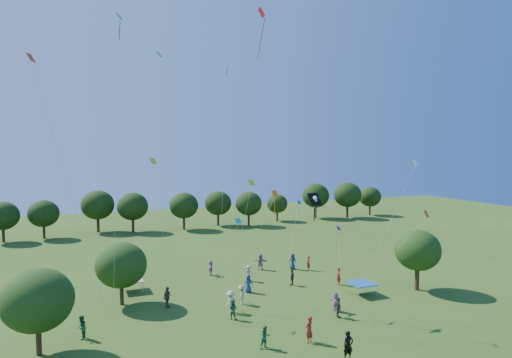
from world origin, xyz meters
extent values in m
cylinder|color=#422B19|center=(-15.56, 13.43, 0.85)|extent=(0.35, 0.35, 1.70)
ellipsoid|color=#214112|center=(-15.56, 13.43, 3.64)|extent=(4.58, 4.58, 4.12)
cylinder|color=#422B19|center=(-9.46, 21.14, 0.80)|extent=(0.33, 0.33, 1.61)
ellipsoid|color=#214112|center=(-9.46, 21.14, 3.45)|extent=(4.34, 4.34, 3.90)
cylinder|color=#422B19|center=(16.68, 14.36, 1.00)|extent=(0.41, 0.41, 2.00)
ellipsoid|color=#214112|center=(16.68, 14.36, 3.81)|extent=(4.27, 4.27, 3.84)
cylinder|color=#422B19|center=(-21.78, 54.28, 0.93)|extent=(0.38, 0.38, 1.87)
ellipsoid|color=#1A320E|center=(-21.78, 54.28, 3.77)|extent=(4.48, 4.48, 4.03)
cylinder|color=#422B19|center=(-16.56, 54.89, 0.92)|extent=(0.38, 0.38, 1.84)
ellipsoid|color=#1A320E|center=(-16.56, 54.89, 3.72)|extent=(4.42, 4.42, 3.98)
cylinder|color=#422B19|center=(-8.83, 57.29, 1.07)|extent=(0.44, 0.44, 2.14)
ellipsoid|color=#1A320E|center=(-8.83, 57.29, 4.33)|extent=(5.14, 5.14, 4.63)
cylinder|color=#422B19|center=(-3.73, 55.12, 1.01)|extent=(0.42, 0.42, 2.03)
ellipsoid|color=#1A320E|center=(-3.73, 55.12, 4.09)|extent=(4.86, 4.86, 4.37)
cylinder|color=#422B19|center=(4.25, 54.00, 0.98)|extent=(0.40, 0.40, 1.96)
ellipsoid|color=#1A320E|center=(4.25, 54.00, 3.96)|extent=(4.71, 4.71, 4.24)
cylinder|color=#422B19|center=(10.62, 55.53, 0.96)|extent=(0.39, 0.39, 1.91)
ellipsoid|color=#1A320E|center=(10.62, 55.53, 3.87)|extent=(4.59, 4.59, 4.13)
cylinder|color=#422B19|center=(15.42, 53.36, 0.94)|extent=(0.39, 0.39, 1.89)
ellipsoid|color=#1A320E|center=(15.42, 53.36, 3.82)|extent=(4.54, 4.54, 4.08)
cylinder|color=#422B19|center=(22.08, 55.90, 0.79)|extent=(0.33, 0.33, 1.58)
ellipsoid|color=#1A320E|center=(22.08, 55.90, 3.20)|extent=(3.80, 3.80, 3.42)
cylinder|color=#422B19|center=(30.27, 56.13, 1.07)|extent=(0.44, 0.44, 2.13)
ellipsoid|color=#1A320E|center=(30.27, 56.13, 4.31)|extent=(5.12, 5.12, 4.61)
cylinder|color=#422B19|center=(36.10, 54.14, 1.09)|extent=(0.45, 0.45, 2.18)
ellipsoid|color=#1A320E|center=(36.10, 54.14, 4.41)|extent=(5.24, 5.24, 4.72)
cylinder|color=#422B19|center=(42.14, 55.19, 0.91)|extent=(0.37, 0.37, 1.81)
ellipsoid|color=#1A320E|center=(42.14, 55.19, 3.66)|extent=(4.35, 4.35, 3.91)
cube|color=red|center=(-8.27, 24.64, 1.05)|extent=(2.20, 2.20, 0.08)
cylinder|color=#999999|center=(-9.27, 23.64, 0.55)|extent=(0.05, 0.05, 1.10)
cylinder|color=#999999|center=(-7.27, 23.64, 0.55)|extent=(0.05, 0.05, 1.10)
cylinder|color=#999999|center=(-9.27, 25.64, 0.55)|extent=(0.05, 0.05, 1.10)
cylinder|color=#999999|center=(-7.27, 25.64, 0.55)|extent=(0.05, 0.05, 1.10)
cube|color=#175099|center=(11.02, 15.28, 1.05)|extent=(2.20, 2.20, 0.08)
cylinder|color=#999999|center=(10.02, 14.28, 0.55)|extent=(0.05, 0.05, 1.10)
cylinder|color=#999999|center=(12.02, 14.28, 0.55)|extent=(0.05, 0.05, 1.10)
cylinder|color=#999999|center=(10.02, 16.28, 0.55)|extent=(0.05, 0.05, 1.10)
cylinder|color=#999999|center=(12.02, 16.28, 0.55)|extent=(0.05, 0.05, 1.10)
imported|color=black|center=(2.50, 4.97, 0.94)|extent=(0.73, 0.50, 1.87)
imported|color=navy|center=(-14.92, 27.84, 0.87)|extent=(0.82, 0.98, 1.74)
imported|color=maroon|center=(1.52, 8.22, 0.92)|extent=(0.82, 0.70, 1.85)
imported|color=#235230|center=(-12.93, 14.96, 0.84)|extent=(0.60, 0.90, 1.68)
imported|color=#B4A090|center=(3.12, 23.22, 0.81)|extent=(1.10, 0.55, 1.63)
imported|color=#484039|center=(-6.03, 18.90, 0.88)|extent=(1.07, 1.07, 1.77)
imported|color=#AF66A8|center=(6.45, 12.53, 0.81)|extent=(0.64, 1.54, 1.61)
imported|color=navy|center=(1.75, 19.93, 0.83)|extent=(0.88, 0.56, 1.67)
imported|color=maroon|center=(10.78, 18.64, 0.85)|extent=(0.50, 0.69, 1.70)
imported|color=#285D3A|center=(-1.86, 14.29, 0.78)|extent=(0.87, 0.81, 1.57)
imported|color=beige|center=(-1.52, 15.74, 0.89)|extent=(1.27, 1.05, 1.79)
imported|color=#413934|center=(5.94, 11.33, 0.82)|extent=(0.62, 1.03, 1.63)
imported|color=#A76195|center=(5.95, 26.69, 0.88)|extent=(1.69, 1.44, 1.77)
imported|color=navy|center=(9.30, 25.48, 0.88)|extent=(0.92, 0.96, 1.75)
imported|color=maroon|center=(10.64, 24.35, 0.80)|extent=(0.45, 0.64, 1.60)
imported|color=#2A623F|center=(-1.65, 8.54, 0.78)|extent=(0.81, 0.51, 1.55)
imported|color=#AA9C88|center=(0.01, 17.19, 0.83)|extent=(1.03, 1.17, 1.67)
imported|color=#3E3431|center=(6.53, 20.30, 0.77)|extent=(0.94, 0.92, 1.54)
imported|color=#9D5C9E|center=(0.21, 26.68, 0.81)|extent=(0.93, 1.59, 1.61)
cube|color=black|center=(4.87, 13.33, 9.26)|extent=(1.25, 0.86, 0.97)
cube|color=black|center=(4.87, 13.38, 7.95)|extent=(0.19, 0.26, 1.18)
sphere|color=white|center=(4.87, 13.27, 9.36)|extent=(0.36, 0.36, 0.36)
cylinder|color=white|center=(4.87, 13.27, 9.08)|extent=(0.26, 0.50, 0.32)
cylinder|color=white|center=(4.87, 13.27, 9.08)|extent=(0.26, 0.50, 0.32)
cylinder|color=beige|center=(5.71, 13.47, 5.04)|extent=(1.68, 0.31, 7.49)
cube|color=red|center=(0.69, 14.55, 23.90)|extent=(0.48, 0.79, 0.65)
cube|color=red|center=(0.69, 14.60, 21.94)|extent=(0.44, 0.54, 2.94)
cylinder|color=beige|center=(-1.17, 14.48, 12.45)|extent=(3.75, 0.16, 22.30)
cube|color=#E8410D|center=(11.66, 8.13, 8.38)|extent=(0.64, 0.53, 0.51)
cylinder|color=beige|center=(9.99, 10.14, 4.72)|extent=(3.36, 4.05, 6.85)
cube|color=#FB2E0D|center=(-15.57, 15.68, 19.42)|extent=(0.60, 0.75, 0.58)
cylinder|color=beige|center=(-13.38, 14.91, 10.22)|extent=(4.40, 1.58, 17.85)
cube|color=yellow|center=(-6.94, 19.43, 12.34)|extent=(0.69, 0.67, 0.49)
cylinder|color=beige|center=(-6.03, 20.60, 6.70)|extent=(1.84, 2.36, 10.80)
cube|color=#2A901A|center=(-5.95, 21.19, 21.40)|extent=(0.47, 0.66, 0.49)
cylinder|color=beige|center=(-5.56, 21.36, 11.22)|extent=(0.80, 0.36, 19.85)
cube|color=blue|center=(12.43, 29.84, 6.80)|extent=(0.53, 0.39, 0.41)
cube|color=blue|center=(12.43, 29.89, 5.86)|extent=(0.19, 0.27, 1.25)
cylinder|color=beige|center=(10.53, 27.48, 3.95)|extent=(3.82, 4.72, 5.31)
cube|color=#82156B|center=(15.69, 26.16, 4.00)|extent=(0.64, 0.55, 0.42)
cube|color=#82156B|center=(15.69, 26.21, 3.22)|extent=(0.13, 0.21, 0.87)
cylinder|color=beige|center=(14.36, 24.07, 2.54)|extent=(2.67, 4.21, 2.49)
cube|color=white|center=(11.68, 9.45, 12.25)|extent=(0.58, 0.43, 0.47)
cylinder|color=beige|center=(9.89, 10.70, 6.66)|extent=(3.59, 2.54, 10.73)
cube|color=#0B87A7|center=(0.29, 18.67, 6.99)|extent=(0.61, 0.48, 0.41)
cylinder|color=beige|center=(-0.39, 19.35, 4.03)|extent=(1.39, 1.37, 5.46)
cube|color=#F70F0E|center=(-0.80, 18.40, 20.52)|extent=(0.55, 0.66, 0.49)
cube|color=#F70F0E|center=(-0.80, 18.45, 19.81)|extent=(0.11, 0.17, 0.69)
cylinder|color=beige|center=(-0.94, 19.14, 10.79)|extent=(0.30, 1.50, 18.98)
cube|color=orange|center=(2.56, 15.97, 9.57)|extent=(0.68, 0.49, 0.54)
cube|color=orange|center=(2.56, 16.02, 8.52)|extent=(0.18, 0.29, 1.32)
cylinder|color=beige|center=(0.56, 15.94, 5.31)|extent=(4.03, 0.07, 8.02)
cube|color=#D2DD13|center=(0.86, 17.03, 10.47)|extent=(0.74, 0.64, 0.47)
cylinder|color=beige|center=(-0.36, 16.55, 5.76)|extent=(2.47, 0.98, 8.92)
cube|color=#198C4C|center=(-10.30, 11.70, 21.65)|extent=(0.52, 0.59, 0.41)
cube|color=#198C4C|center=(-10.30, 11.75, 20.79)|extent=(0.12, 0.25, 1.07)
cylinder|color=beige|center=(-10.57, 13.02, 11.37)|extent=(0.56, 2.66, 20.14)
camera|label=1|loc=(-13.87, -18.51, 13.48)|focal=32.00mm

